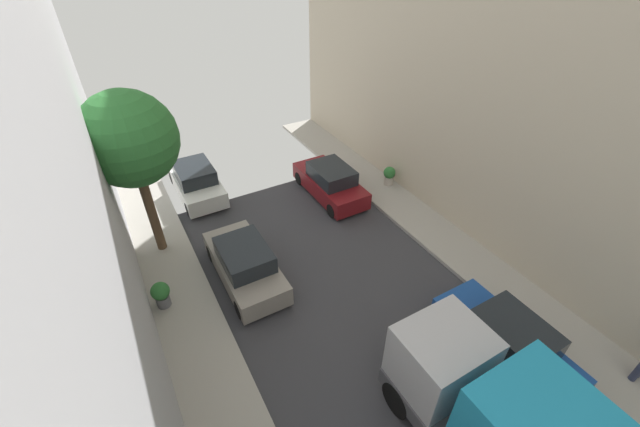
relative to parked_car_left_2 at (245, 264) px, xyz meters
name	(u,v)px	position (x,y,z in m)	size (l,w,h in m)	color
parked_car_left_2	(245,264)	(0.00, 0.00, 0.00)	(1.78, 4.20, 1.57)	gray
parked_car_left_3	(196,181)	(0.00, 6.36, 0.00)	(1.78, 4.20, 1.57)	white
parked_car_right_1	(506,341)	(5.40, -6.74, 0.00)	(1.78, 4.20, 1.57)	#194799
parked_car_right_2	(330,182)	(5.40, 3.18, 0.00)	(1.78, 4.20, 1.57)	maroon
street_tree_0	(129,140)	(-2.32, 3.09, 4.03)	(3.19, 3.19, 6.23)	brown
potted_plant_0	(161,294)	(-2.87, 0.07, -0.04)	(0.60, 0.60, 0.96)	slate
potted_plant_2	(389,175)	(8.25, 2.42, -0.06)	(0.57, 0.57, 0.92)	#B2A899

